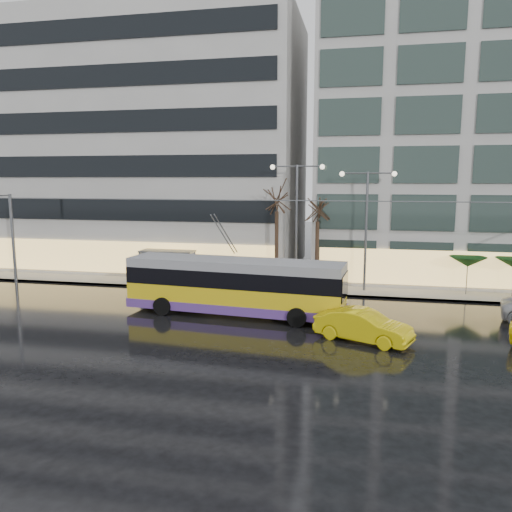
# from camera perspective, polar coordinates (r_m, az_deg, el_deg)

# --- Properties ---
(ground) EXTENTS (140.00, 140.00, 0.00)m
(ground) POSITION_cam_1_polar(r_m,az_deg,el_deg) (27.58, -2.54, -8.41)
(ground) COLOR black
(ground) RESTS_ON ground
(sidewalk) EXTENTS (80.00, 10.00, 0.15)m
(sidewalk) POSITION_cam_1_polar(r_m,az_deg,el_deg) (40.58, 5.13, -2.71)
(sidewalk) COLOR gray
(sidewalk) RESTS_ON ground
(kerb) EXTENTS (80.00, 0.10, 0.15)m
(kerb) POSITION_cam_1_polar(r_m,az_deg,el_deg) (35.78, 4.20, -4.26)
(kerb) COLOR slate
(kerb) RESTS_ON ground
(building_left) EXTENTS (34.00, 14.00, 22.00)m
(building_left) POSITION_cam_1_polar(r_m,az_deg,el_deg) (49.99, -15.37, 11.95)
(building_left) COLOR #A19F9A
(building_left) RESTS_ON sidewalk
(trolleybus) EXTENTS (13.41, 5.70, 6.13)m
(trolleybus) POSITION_cam_1_polar(r_m,az_deg,el_deg) (30.10, -2.46, -3.66)
(trolleybus) COLOR gold
(trolleybus) RESTS_ON ground
(catenary) EXTENTS (42.24, 5.12, 7.00)m
(catenary) POSITION_cam_1_polar(r_m,az_deg,el_deg) (34.13, 2.36, 2.24)
(catenary) COLOR #595B60
(catenary) RESTS_ON ground
(bus_shelter) EXTENTS (4.20, 1.60, 2.51)m
(bus_shelter) POSITION_cam_1_polar(r_m,az_deg,el_deg) (39.65, -10.48, -0.32)
(bus_shelter) COLOR #595B60
(bus_shelter) RESTS_ON sidewalk
(street_lamp_near) EXTENTS (3.96, 0.36, 9.03)m
(street_lamp_near) POSITION_cam_1_polar(r_m,az_deg,el_deg) (36.65, 4.67, 5.40)
(street_lamp_near) COLOR #595B60
(street_lamp_near) RESTS_ON sidewalk
(street_lamp_far) EXTENTS (3.96, 0.36, 8.53)m
(street_lamp_far) POSITION_cam_1_polar(r_m,az_deg,el_deg) (36.38, 12.52, 4.76)
(street_lamp_far) COLOR #595B60
(street_lamp_far) RESTS_ON sidewalk
(tree_a) EXTENTS (3.20, 3.20, 8.40)m
(tree_a) POSITION_cam_1_polar(r_m,az_deg,el_deg) (37.02, 2.41, 7.15)
(tree_a) COLOR black
(tree_a) RESTS_ON sidewalk
(tree_b) EXTENTS (3.20, 3.20, 7.70)m
(tree_b) POSITION_cam_1_polar(r_m,az_deg,el_deg) (36.87, 7.08, 6.02)
(tree_b) COLOR black
(tree_b) RESTS_ON sidewalk
(parasol_a) EXTENTS (2.50, 2.50, 2.65)m
(parasol_a) POSITION_cam_1_polar(r_m,az_deg,el_deg) (37.68, 23.05, -0.61)
(parasol_a) COLOR #595B60
(parasol_a) RESTS_ON sidewalk
(taxi_b) EXTENTS (5.16, 3.43, 1.61)m
(taxi_b) POSITION_cam_1_polar(r_m,az_deg,el_deg) (26.03, 12.15, -7.81)
(taxi_b) COLOR yellow
(taxi_b) RESTS_ON ground
(pedestrian_a) EXTENTS (1.18, 1.20, 2.19)m
(pedestrian_a) POSITION_cam_1_polar(r_m,az_deg,el_deg) (37.32, -6.26, -1.30)
(pedestrian_a) COLOR black
(pedestrian_a) RESTS_ON sidewalk
(pedestrian_b) EXTENTS (0.91, 0.78, 1.65)m
(pedestrian_b) POSITION_cam_1_polar(r_m,az_deg,el_deg) (39.96, -6.62, -1.60)
(pedestrian_b) COLOR black
(pedestrian_b) RESTS_ON sidewalk
(pedestrian_c) EXTENTS (1.33, 0.93, 2.11)m
(pedestrian_c) POSITION_cam_1_polar(r_m,az_deg,el_deg) (41.42, -11.89, -0.92)
(pedestrian_c) COLOR black
(pedestrian_c) RESTS_ON sidewalk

